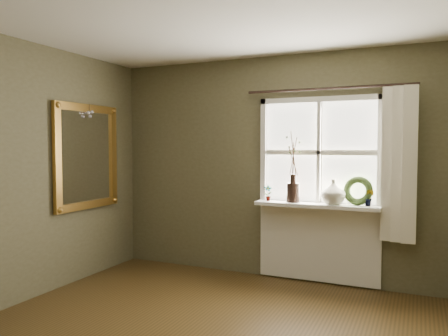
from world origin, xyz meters
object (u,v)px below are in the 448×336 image
at_px(wreath, 358,194).
at_px(gilt_mirror, 87,156).
at_px(cream_vase, 333,192).
at_px(dark_jug, 293,193).

xyz_separation_m(wreath, gilt_mirror, (-2.95, -0.84, 0.39)).
relative_size(cream_vase, gilt_mirror, 0.22).
bearing_deg(dark_jug, cream_vase, 0.00).
height_order(dark_jug, wreath, wreath).
height_order(dark_jug, gilt_mirror, gilt_mirror).
relative_size(wreath, gilt_mirror, 0.26).
bearing_deg(cream_vase, wreath, 8.98).
xyz_separation_m(dark_jug, wreath, (0.70, 0.04, 0.01)).
relative_size(cream_vase, wreath, 0.86).
xyz_separation_m(cream_vase, gilt_mirror, (-2.70, -0.80, 0.38)).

